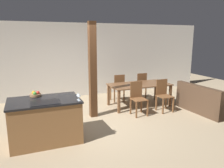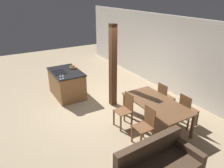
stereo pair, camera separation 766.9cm
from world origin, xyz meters
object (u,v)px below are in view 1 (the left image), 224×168
couch (205,102)px  timber_post (93,71)px  dining_chair_far_right (140,85)px  wine_glass_middle (78,94)px  dining_chair_near_left (138,97)px  wine_glass_near (79,95)px  dining_chair_near_right (164,95)px  fruit_bowl (35,94)px  dining_chair_far_left (118,87)px  dining_table (139,87)px  kitchen_island (45,120)px

couch → timber_post: bearing=71.6°
dining_chair_far_right → wine_glass_middle: bearing=40.9°
dining_chair_near_left → dining_chair_far_right: size_ratio=1.00×
wine_glass_near → dining_chair_near_right: size_ratio=0.16×
fruit_bowl → dining_chair_far_left: size_ratio=0.25×
fruit_bowl → couch: size_ratio=0.14×
fruit_bowl → dining_table: bearing=19.2°
dining_table → dining_chair_near_left: 0.84m
dining_chair_near_right → dining_chair_far_right: (0.00, 1.42, 0.00)m
fruit_bowl → timber_post: 1.73m
kitchen_island → dining_chair_near_left: dining_chair_near_left is taller
wine_glass_near → dining_chair_far_left: size_ratio=0.16×
dining_table → dining_chair_near_left: size_ratio=2.03×
wine_glass_near → dining_chair_near_left: bearing=29.6°
wine_glass_middle → couch: wine_glass_middle is taller
kitchen_island → dining_table: (3.05, 1.43, 0.18)m
dining_chair_far_right → timber_post: 2.49m
dining_table → dining_chair_near_right: (0.43, -0.71, -0.13)m
dining_chair_near_left → timber_post: size_ratio=0.37×
dining_chair_near_left → dining_chair_far_right: 1.67m
couch → timber_post: (-3.20, 0.87, 1.01)m
timber_post → couch: bearing=-15.3°
wine_glass_middle → couch: bearing=7.2°
kitchen_island → timber_post: size_ratio=0.56×
timber_post → dining_chair_near_right: bearing=-9.2°
dining_chair_near_left → couch: (1.97, -0.53, -0.22)m
couch → dining_table: bearing=47.8°
kitchen_island → wine_glass_middle: (0.65, -0.31, 0.58)m
kitchen_island → dining_chair_far_left: bearing=39.4°
wine_glass_middle → dining_chair_far_right: bearing=40.9°
kitchen_island → fruit_bowl: bearing=114.7°
dining_chair_near_left → timber_post: (-1.23, 0.34, 0.79)m
wine_glass_middle → timber_post: timber_post is taller
couch → wine_glass_middle: bearing=94.1°
fruit_bowl → dining_chair_near_right: (3.63, 0.40, -0.46)m
kitchen_island → dining_chair_far_left: 3.38m
dining_chair_near_right → dining_chair_near_left: bearing=180.0°
kitchen_island → couch: bearing=2.3°
couch → timber_post: size_ratio=0.64×
dining_chair_far_right → couch: size_ratio=0.57×
dining_chair_near_right → couch: 1.24m
wine_glass_near → fruit_bowl: bearing=138.2°
kitchen_island → wine_glass_near: (0.65, -0.39, 0.58)m
dining_chair_near_right → couch: size_ratio=0.57×
wine_glass_near → dining_chair_near_right: (2.83, 1.11, -0.54)m
dining_chair_far_right → timber_post: bearing=27.3°
dining_chair_near_left → dining_chair_far_left: (0.00, 1.42, 0.00)m
dining_chair_far_right → couch: (1.10, -1.96, -0.22)m
wine_glass_near → timber_post: timber_post is taller
kitchen_island → dining_chair_near_right: (3.48, 0.72, 0.04)m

